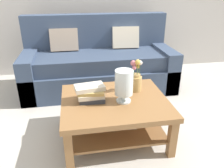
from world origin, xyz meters
name	(u,v)px	position (x,y,z in m)	size (l,w,h in m)	color
ground_plane	(113,114)	(0.00, 0.00, 0.00)	(10.00, 10.00, 0.00)	#B7B2A8
couch	(99,64)	(-0.07, 0.85, 0.36)	(2.16, 0.90, 1.06)	#384760
coffee_table	(115,110)	(-0.06, -0.42, 0.31)	(1.03, 0.87, 0.43)	olive
book_stack_main	(91,93)	(-0.29, -0.40, 0.51)	(0.30, 0.21, 0.16)	#2D333D
glass_hurricane_vase	(124,83)	(0.01, -0.47, 0.62)	(0.17, 0.17, 0.32)	silver
flower_pitcher	(136,79)	(0.19, -0.26, 0.57)	(0.12, 0.12, 0.35)	tan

